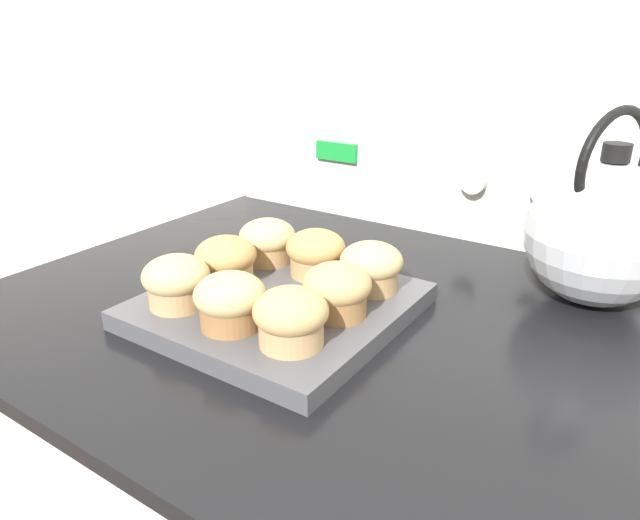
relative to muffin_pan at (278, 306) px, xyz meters
name	(u,v)px	position (x,y,z in m)	size (l,w,h in m)	color
wall_back	(463,28)	(0.03, 0.44, 0.30)	(8.00, 0.05, 2.40)	silver
control_panel	(439,170)	(0.03, 0.39, 0.09)	(0.77, 0.07, 0.20)	silver
muffin_pan	(278,306)	(0.00, 0.00, 0.00)	(0.27, 0.27, 0.02)	#4C4C51
muffin_r0_c0	(176,281)	(-0.08, -0.08, 0.04)	(0.07, 0.07, 0.06)	tan
muffin_r0_c1	(230,300)	(0.00, -0.08, 0.04)	(0.07, 0.07, 0.06)	olive
muffin_r0_c2	(291,317)	(0.07, -0.08, 0.04)	(0.07, 0.07, 0.06)	tan
muffin_r1_c0	(226,260)	(-0.08, 0.00, 0.04)	(0.07, 0.07, 0.06)	tan
muffin_r1_c2	(337,290)	(0.08, 0.00, 0.04)	(0.07, 0.07, 0.06)	olive
muffin_r2_c0	(268,241)	(-0.08, 0.08, 0.04)	(0.07, 0.07, 0.06)	tan
muffin_r2_c1	(316,253)	(0.00, 0.08, 0.04)	(0.07, 0.07, 0.06)	tan
muffin_r2_c2	(371,267)	(0.08, 0.08, 0.04)	(0.07, 0.07, 0.06)	tan
tea_kettle	(602,231)	(0.29, 0.24, 0.08)	(0.17, 0.20, 0.23)	silver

